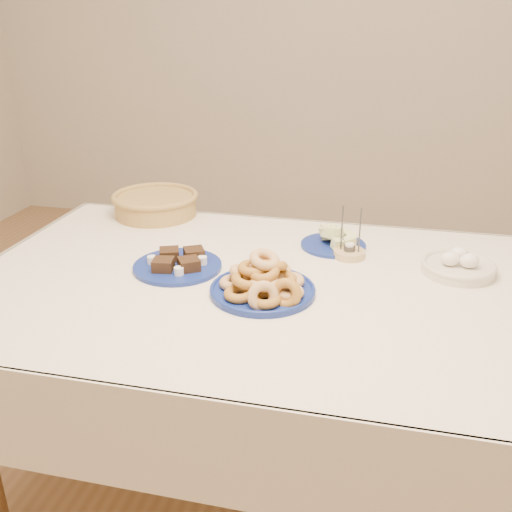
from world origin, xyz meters
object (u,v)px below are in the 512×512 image
donut_platter (263,283)px  brownie_plate (178,264)px  candle_holder (349,252)px  egg_bowl (458,266)px  dining_table (260,314)px  melon_plate (334,240)px  wicker_basket (156,203)px

donut_platter → brownie_plate: size_ratio=1.07×
candle_holder → egg_bowl: bearing=-8.4°
dining_table → donut_platter: donut_platter is taller
dining_table → candle_holder: 0.35m
dining_table → melon_plate: 0.38m
donut_platter → egg_bowl: (0.53, 0.27, -0.01)m
brownie_plate → wicker_basket: (-0.25, 0.45, 0.03)m
brownie_plate → candle_holder: (0.49, 0.20, 0.00)m
donut_platter → brownie_plate: (-0.29, 0.11, -0.02)m
brownie_plate → egg_bowl: (0.82, 0.16, 0.01)m
candle_holder → egg_bowl: 0.33m
wicker_basket → brownie_plate: bearing=-60.4°
brownie_plate → wicker_basket: 0.52m
brownie_plate → wicker_basket: bearing=119.6°
donut_platter → candle_holder: 0.38m
wicker_basket → donut_platter: bearing=-45.9°
dining_table → egg_bowl: bearing=18.7°
wicker_basket → egg_bowl: size_ratio=1.37×
candle_holder → donut_platter: bearing=-123.4°
brownie_plate → wicker_basket: wicker_basket is taller
wicker_basket → candle_holder: (0.75, -0.24, -0.03)m
dining_table → candle_holder: candle_holder is taller
melon_plate → brownie_plate: size_ratio=0.76×
dining_table → egg_bowl: (0.56, 0.19, 0.13)m
brownie_plate → candle_holder: 0.54m
donut_platter → melon_plate: donut_platter is taller
melon_plate → donut_platter: bearing=-110.9°
melon_plate → egg_bowl: 0.40m
egg_bowl → donut_platter: bearing=-153.2°
melon_plate → candle_holder: size_ratio=1.62×
donut_platter → melon_plate: bearing=69.1°
donut_platter → wicker_basket: (-0.54, 0.56, 0.01)m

